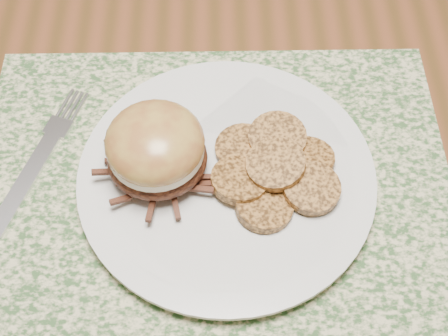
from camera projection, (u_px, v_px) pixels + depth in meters
The scene contains 7 objects.
ground at pixel (98, 324), 1.29m from camera, with size 3.50×3.50×0.00m, color #54391D.
dining_table at pixel (0, 135), 0.72m from camera, with size 1.50×0.90×0.75m.
placemat at pixel (214, 182), 0.59m from camera, with size 0.45×0.33×0.00m, color #33552C.
dinner_plate at pixel (227, 178), 0.58m from camera, with size 0.26×0.26×0.02m, color silver.
pork_sandwich at pixel (156, 149), 0.55m from camera, with size 0.09×0.09×0.07m.
roasted_potatoes at pixel (274, 168), 0.57m from camera, with size 0.13×0.14×0.03m.
fork at pixel (34, 168), 0.59m from camera, with size 0.09×0.20×0.00m.
Camera 1 is at (0.25, -0.42, 1.26)m, focal length 50.00 mm.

